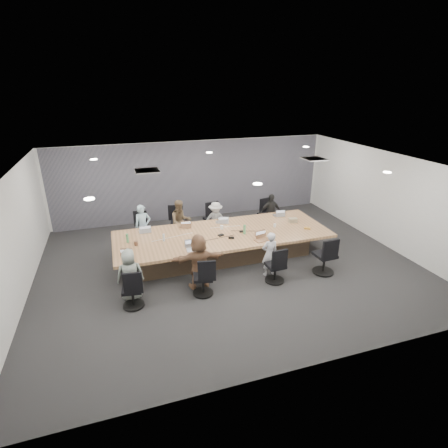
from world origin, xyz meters
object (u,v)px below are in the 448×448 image
object	(u,v)px
chair_4	(132,292)
person_6	(270,254)
laptop_2	(221,222)
laptop_4	(128,259)
person_3	(270,213)
laptop_5	(193,250)
stapler	(231,238)
canvas_bag	(293,220)
mug_brown	(136,243)
laptop_0	(145,231)
snack_packet	(307,228)
laptop_3	(278,215)
bottle_green_left	(127,238)
chair_5	(203,280)
chair_7	(325,258)
chair_0	(143,231)
laptop_6	(261,240)
chair_2	(213,221)
chair_6	(275,268)
bottle_clear	(164,238)
person_4	(130,275)
person_1	(181,222)
conference_table	(223,244)
chair_1	(179,225)
person_0	(143,227)
person_2	(216,220)
person_5	(199,261)

from	to	relation	value
chair_4	person_6	bearing A→B (deg)	13.23
laptop_2	laptop_4	size ratio (longest dim) A/B	1.06
person_3	laptop_5	bearing A→B (deg)	-147.03
person_3	stapler	xyz separation A→B (m)	(-2.00, -1.80, 0.13)
laptop_5	canvas_bag	size ratio (longest dim) A/B	1.41
mug_brown	stapler	bearing A→B (deg)	-8.40
laptop_0	snack_packet	size ratio (longest dim) A/B	1.81
laptop_5	laptop_0	bearing A→B (deg)	127.51
laptop_3	bottle_green_left	world-z (taller)	bottle_green_left
canvas_bag	chair_4	bearing A→B (deg)	-159.61
stapler	bottle_green_left	bearing A→B (deg)	-172.62
chair_5	mug_brown	xyz separation A→B (m)	(-1.36, 1.62, 0.42)
chair_7	person_6	distance (m)	1.46
chair_5	laptop_3	size ratio (longest dim) A/B	2.54
laptop_3	laptop_5	size ratio (longest dim) A/B	0.87
chair_0	laptop_6	distance (m)	3.85
snack_packet	person_6	bearing A→B (deg)	-150.84
chair_2	chair_6	distance (m)	3.46
laptop_0	stapler	bearing A→B (deg)	151.68
bottle_clear	snack_packet	size ratio (longest dim) A/B	1.12
chair_7	person_4	xyz separation A→B (m)	(-4.88, 0.35, 0.19)
stapler	chair_2	bearing A→B (deg)	108.02
person_1	laptop_6	xyz separation A→B (m)	(1.76, -2.15, 0.06)
person_6	stapler	world-z (taller)	person_6
person_4	laptop_2	bearing A→B (deg)	-141.89
conference_table	laptop_3	size ratio (longest dim) A/B	20.07
chair_0	laptop_5	distance (m)	2.73
mug_brown	chair_0	bearing A→B (deg)	80.00
laptop_5	bottle_clear	bearing A→B (deg)	133.52
chair_4	chair_6	bearing A→B (deg)	7.47
chair_2	laptop_4	bearing A→B (deg)	29.59
chair_0	chair_1	xyz separation A→B (m)	(1.14, 0.00, 0.06)
bottle_green_left	chair_6	bearing A→B (deg)	-28.77
conference_table	chair_7	xyz separation A→B (m)	(2.24, -1.70, 0.03)
laptop_4	snack_packet	xyz separation A→B (m)	(5.06, 0.34, 0.01)
person_1	canvas_bag	world-z (taller)	person_1
chair_7	person_1	distance (m)	4.41
chair_4	bottle_clear	world-z (taller)	bottle_clear
person_4	mug_brown	bearing A→B (deg)	-100.31
snack_packet	laptop_2	bearing A→B (deg)	150.45
person_3	canvas_bag	world-z (taller)	person_3
laptop_0	laptop_2	xyz separation A→B (m)	(2.27, 0.00, 0.00)
bottle_green_left	bottle_clear	bearing A→B (deg)	-12.44
person_0	chair_2	bearing A→B (deg)	0.41
chair_1	stapler	distance (m)	2.41
chair_2	person_3	xyz separation A→B (m)	(1.91, -0.35, 0.22)
person_0	snack_packet	xyz separation A→B (m)	(4.50, -1.81, 0.09)
person_2	person_5	size ratio (longest dim) A/B	0.87
person_6	person_0	bearing A→B (deg)	-43.64
conference_table	chair_4	xyz separation A→B (m)	(-2.65, -1.70, -0.03)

